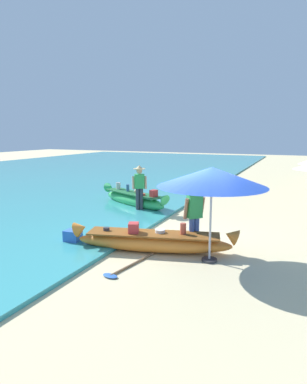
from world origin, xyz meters
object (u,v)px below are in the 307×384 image
Objects in this scene: boat_orange_foreground at (153,241)px; patio_umbrella_large at (212,177)px; person_vendor_hatted at (139,185)px; paddle at (126,268)px; cooler_box at (73,237)px; person_tourist_customer at (194,214)px; boat_green_midground at (134,199)px.

patio_umbrella_large is (1.47, -0.05, 1.71)m from boat_orange_foreground.
paddle is (2.11, -4.91, -1.00)m from person_vendor_hatted.
paddle is at bearing -66.74° from person_vendor_hatted.
person_vendor_hatted is 4.27× the size of cooler_box.
person_vendor_hatted is at bearing 85.48° from cooler_box.
cooler_box is (-2.18, -0.39, -0.08)m from boat_orange_foreground.
person_vendor_hatted is 1.07× the size of person_tourist_customer.
cooler_box is (-3.65, -0.33, -1.78)m from patio_umbrella_large.
boat_green_midground is at bearing 93.04° from cooler_box.
person_tourist_customer is 2.29m from paddle.
person_tourist_customer reaches higher than paddle.
cooler_box is at bearing -169.99° from boat_orange_foreground.
boat_orange_foreground is 2.52× the size of person_tourist_customer.
boat_green_midground is 1.51× the size of patio_umbrella_large.
boat_green_midground is 4.84m from cooler_box.
person_vendor_hatted is at bearing 135.37° from person_tourist_customer.
person_tourist_customer is at bearing 13.18° from cooler_box.
person_tourist_customer is 0.67× the size of patio_umbrella_large.
person_vendor_hatted is 1.06× the size of paddle.
person_tourist_customer is 1.37m from patio_umbrella_large.
paddle is (2.09, -0.86, -0.17)m from cooler_box.
boat_green_midground reaches higher than cooler_box.
boat_green_midground is at bearing 134.08° from patio_umbrella_large.
patio_umbrella_large is (4.31, -4.45, 1.66)m from boat_green_midground.
boat_green_midground is 8.97× the size of cooler_box.
patio_umbrella_large is at bearing -45.92° from boat_green_midground.
patio_umbrella_large is 5.95× the size of cooler_box.
boat_orange_foreground is 1.28m from paddle.
patio_umbrella_large reaches higher than person_tourist_customer.
boat_orange_foreground reaches higher than paddle.
person_tourist_customer reaches higher than cooler_box.
patio_umbrella_large is at bearing -45.27° from person_vendor_hatted.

